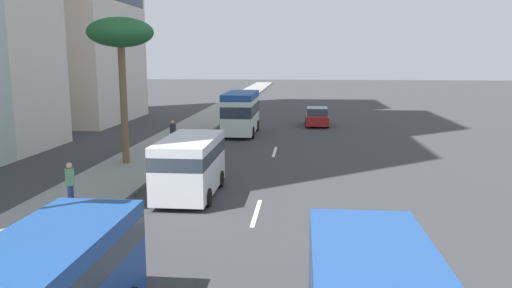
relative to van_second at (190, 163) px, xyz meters
name	(u,v)px	position (x,y,z in m)	size (l,w,h in m)	color
ground_plane	(278,140)	(14.35, -2.93, -1.38)	(198.00, 198.00, 0.00)	#38383A
sidewalk_right	(178,137)	(14.35, 4.19, -1.31)	(162.00, 3.71, 0.15)	gray
lane_stripe_mid	(256,213)	(-2.08, -2.93, -1.37)	(3.20, 0.16, 0.01)	silver
lane_stripe_far	(275,152)	(9.92, -2.93, -1.37)	(3.20, 0.16, 0.01)	silver
van_second	(190,163)	(0.00, 0.00, 0.00)	(4.97, 2.22, 2.41)	silver
minibus_third	(241,111)	(16.75, -0.02, 0.33)	(6.22, 2.31, 3.12)	silver
car_fifth	(317,117)	(22.08, -5.81, -0.65)	(4.40, 1.93, 1.54)	#A51E1E
pedestrian_near_lamp	(173,132)	(10.54, 3.52, -0.34)	(0.34, 0.38, 1.62)	red
pedestrian_mid_block	(70,182)	(-2.43, 3.97, -0.31)	(0.34, 0.39, 1.67)	navy
pedestrian_by_tree	(125,142)	(6.12, 5.00, -0.27)	(0.30, 0.32, 1.73)	beige
palm_tree	(121,36)	(5.31, 4.68, 5.35)	(3.34, 3.34, 7.51)	brown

